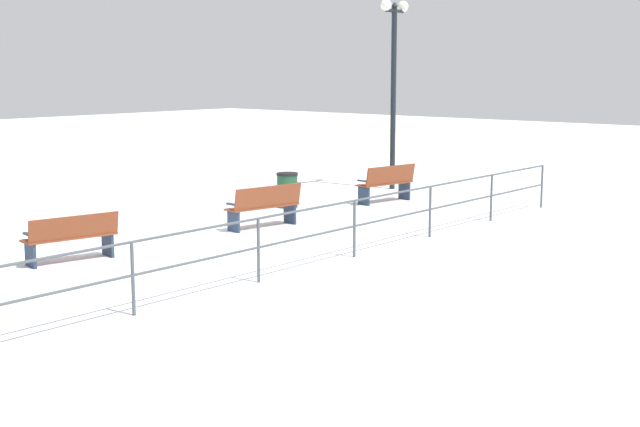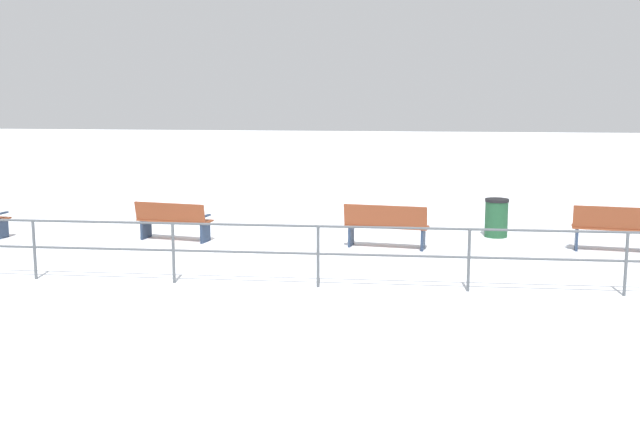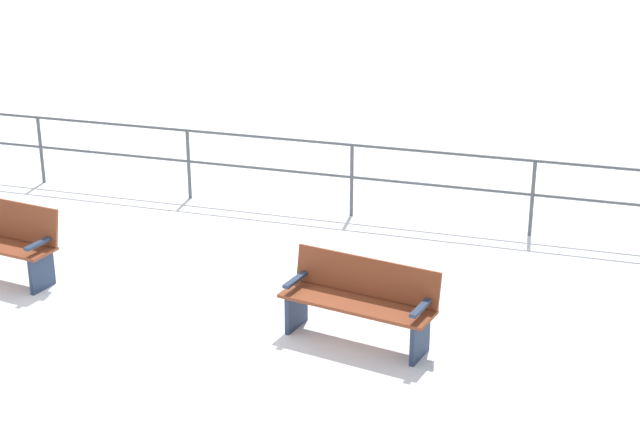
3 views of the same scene
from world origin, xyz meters
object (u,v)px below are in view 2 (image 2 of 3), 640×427
at_px(bench_nearest, 615,227).
at_px(trash_bin, 496,218).
at_px(bench_third, 173,220).
at_px(bench_second, 386,225).

distance_m(bench_nearest, trash_bin, 2.58).
bearing_deg(bench_third, bench_second, -82.71).
xyz_separation_m(bench_second, trash_bin, (1.52, -2.37, -0.07)).
distance_m(bench_third, trash_bin, 7.01).
xyz_separation_m(bench_nearest, bench_second, (-0.12, 4.53, -0.02)).
height_order(bench_nearest, bench_third, bench_nearest).
bearing_deg(bench_second, trash_bin, -48.62).
bearing_deg(bench_nearest, bench_second, 100.50).
height_order(bench_second, trash_bin, bench_second).
bearing_deg(trash_bin, bench_second, 122.61).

